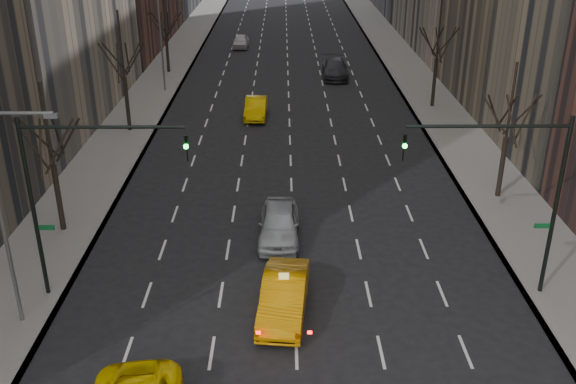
{
  "coord_description": "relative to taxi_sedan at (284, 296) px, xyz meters",
  "views": [
    {
      "loc": [
        -0.47,
        -11.81,
        15.77
      ],
      "look_at": [
        -0.27,
        15.18,
        3.5
      ],
      "focal_mm": 40.0,
      "sensor_mm": 36.0,
      "label": 1
    }
  ],
  "objects": [
    {
      "name": "tree_lw_b",
      "position": [
        -11.52,
        7.41,
        2.87
      ],
      "size": [
        3.36,
        3.5,
        7.82
      ],
      "color": "black",
      "rests_on": "ground"
    },
    {
      "name": "silver_sedan_ahead",
      "position": [
        -0.23,
        6.55,
        0.01
      ],
      "size": [
        2.15,
        5.1,
        1.72
      ],
      "primitive_type": "imported",
      "rotation": [
        0.0,
        0.0,
        -0.02
      ],
      "color": "#A3A7AB",
      "rests_on": "ground"
    },
    {
      "name": "streetlight_near",
      "position": [
        -10.36,
        -0.59,
        4.77
      ],
      "size": [
        2.83,
        0.22,
        9.0
      ],
      "color": "slate",
      "rests_on": "ground"
    },
    {
      "name": "far_car_white",
      "position": [
        -4.99,
        53.66,
        -0.11
      ],
      "size": [
        1.87,
        4.38,
        1.48
      ],
      "primitive_type": "imported",
      "rotation": [
        0.0,
        0.0,
        -0.03
      ],
      "color": "silver",
      "rests_on": "ground"
    },
    {
      "name": "tree_rw_b",
      "position": [
        12.48,
        11.41,
        2.87
      ],
      "size": [
        3.36,
        3.5,
        7.82
      ],
      "color": "black",
      "rests_on": "ground"
    },
    {
      "name": "streetlight_far",
      "position": [
        -10.36,
        34.41,
        4.77
      ],
      "size": [
        2.83,
        0.22,
        9.0
      ],
      "color": "slate",
      "rests_on": "ground"
    },
    {
      "name": "sidewalk_right",
      "position": [
        12.73,
        59.41,
        -0.77
      ],
      "size": [
        4.5,
        320.0,
        0.15
      ],
      "primitive_type": "cube",
      "color": "slate",
      "rests_on": "ground"
    },
    {
      "name": "traffic_mast_left",
      "position": [
        -8.63,
        1.4,
        4.64
      ],
      "size": [
        6.69,
        0.39,
        8.0
      ],
      "color": "black",
      "rests_on": "ground"
    },
    {
      "name": "far_suv_grey",
      "position": [
        5.06,
        39.54,
        0.01
      ],
      "size": [
        2.54,
        5.99,
        1.72
      ],
      "primitive_type": "imported",
      "rotation": [
        0.0,
        0.0,
        -0.02
      ],
      "color": "#2A2A2E",
      "rests_on": "ground"
    },
    {
      "name": "tree_lw_d",
      "position": [
        -11.52,
        41.41,
        2.71
      ],
      "size": [
        3.36,
        3.5,
        7.36
      ],
      "color": "black",
      "rests_on": "ground"
    },
    {
      "name": "traffic_mast_right",
      "position": [
        9.58,
        1.4,
        4.64
      ],
      "size": [
        6.69,
        0.39,
        8.0
      ],
      "color": "black",
      "rests_on": "ground"
    },
    {
      "name": "tree_lw_c",
      "position": [
        -11.52,
        23.41,
        3.19
      ],
      "size": [
        3.36,
        3.5,
        8.74
      ],
      "color": "black",
      "rests_on": "ground"
    },
    {
      "name": "far_taxi",
      "position": [
        -2.18,
        26.84,
        -0.07
      ],
      "size": [
        1.75,
        4.75,
        1.56
      ],
      "primitive_type": "imported",
      "rotation": [
        0.0,
        0.0,
        -0.02
      ],
      "color": "#EDB504",
      "rests_on": "ground"
    },
    {
      "name": "taxi_sedan",
      "position": [
        0.0,
        0.0,
        0.0
      ],
      "size": [
        2.31,
        5.3,
        1.7
      ],
      "primitive_type": "imported",
      "rotation": [
        0.0,
        0.0,
        -0.1
      ],
      "color": "orange",
      "rests_on": "ground"
    },
    {
      "name": "tree_rw_c",
      "position": [
        12.48,
        29.41,
        3.19
      ],
      "size": [
        3.36,
        3.5,
        8.74
      ],
      "color": "black",
      "rests_on": "ground"
    },
    {
      "name": "sidewalk_left",
      "position": [
        -11.77,
        59.41,
        -0.77
      ],
      "size": [
        4.5,
        320.0,
        0.15
      ],
      "primitive_type": "cube",
      "color": "slate",
      "rests_on": "ground"
    }
  ]
}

